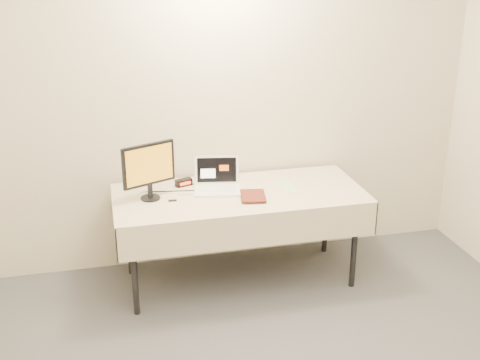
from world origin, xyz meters
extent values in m
cube|color=beige|center=(0.00, 2.50, 1.35)|extent=(4.00, 0.10, 2.70)
cylinder|color=black|center=(-0.82, 1.75, 0.34)|extent=(0.04, 0.04, 0.69)
cylinder|color=black|center=(0.82, 1.75, 0.34)|extent=(0.04, 0.04, 0.69)
cylinder|color=black|center=(-0.82, 2.34, 0.34)|extent=(0.04, 0.04, 0.69)
cylinder|color=black|center=(0.82, 2.34, 0.34)|extent=(0.04, 0.04, 0.69)
cube|color=gray|center=(0.00, 2.04, 0.71)|extent=(1.80, 0.75, 0.04)
cube|color=beige|center=(0.00, 2.04, 0.73)|extent=(1.86, 0.81, 0.01)
cube|color=beige|center=(0.00, 1.64, 0.60)|extent=(1.86, 0.01, 0.25)
cube|color=beige|center=(0.00, 2.45, 0.60)|extent=(1.86, 0.01, 0.25)
cube|color=beige|center=(-0.93, 2.04, 0.60)|extent=(0.01, 0.81, 0.25)
cube|color=beige|center=(0.93, 2.04, 0.60)|extent=(0.01, 0.81, 0.25)
cube|color=white|center=(-0.16, 2.10, 0.75)|extent=(0.37, 0.29, 0.02)
cube|color=white|center=(-0.13, 2.23, 0.87)|extent=(0.34, 0.10, 0.22)
cube|color=black|center=(-0.13, 2.23, 0.87)|extent=(0.30, 0.08, 0.19)
cylinder|color=black|center=(-0.65, 2.08, 0.74)|extent=(0.19, 0.19, 0.01)
cube|color=black|center=(-0.65, 2.08, 0.80)|extent=(0.04, 0.03, 0.10)
cube|color=black|center=(-0.65, 2.08, 1.00)|extent=(0.38, 0.18, 0.30)
cube|color=orange|center=(-0.65, 2.08, 1.00)|extent=(0.34, 0.15, 0.26)
imported|color=maroon|center=(-0.02, 1.94, 0.86)|extent=(0.18, 0.05, 0.24)
cube|color=black|center=(-0.38, 2.28, 0.76)|extent=(0.14, 0.09, 0.05)
cube|color=#FF2C0C|center=(-0.37, 2.26, 0.76)|extent=(0.09, 0.03, 0.02)
ellipsoid|color=silver|center=(0.12, 1.87, 0.75)|extent=(0.07, 0.10, 0.02)
cube|color=#B8DDB0|center=(0.38, 2.08, 0.74)|extent=(0.11, 0.28, 0.00)
cube|color=black|center=(-0.50, 2.00, 0.74)|extent=(0.06, 0.02, 0.01)
camera|label=1|loc=(-0.95, -1.98, 2.44)|focal=45.00mm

